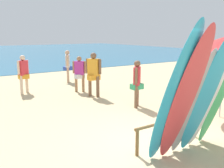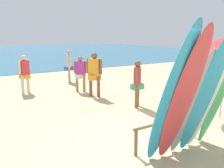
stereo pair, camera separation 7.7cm
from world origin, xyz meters
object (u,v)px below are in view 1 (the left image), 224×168
object	(u,v)px
beachgoer_near_rack	(79,72)
beachgoer_photographing	(94,72)
surfboard_rack	(169,126)
surfboard_teal_0	(173,98)
beachgoer_by_water	(68,64)
beachgoer_midbeach	(137,80)
beach_chair_red	(177,93)
surfboard_white_4	(210,96)
surfboard_grey_2	(192,105)
surfboard_teal_3	(205,97)
beachgoer_strolling	(23,72)
surfboard_red_1	(184,99)
surfboard_green_5	(223,89)

from	to	relation	value
beachgoer_near_rack	beachgoer_photographing	bearing A→B (deg)	132.74
surfboard_rack	surfboard_teal_0	xyz separation A→B (m)	(-0.72, -0.75, 0.90)
beachgoer_by_water	beachgoer_midbeach	bearing A→B (deg)	-154.75
beach_chair_red	surfboard_white_4	bearing A→B (deg)	-136.22
surfboard_teal_0	surfboard_grey_2	xyz separation A→B (m)	(0.62, 0.08, -0.24)
surfboard_teal_3	beachgoer_by_water	xyz separation A→B (m)	(1.09, 8.88, -0.31)
beachgoer_by_water	beachgoer_photographing	xyz separation A→B (m)	(-0.40, -3.35, 0.06)
surfboard_teal_3	beachgoer_strolling	world-z (taller)	surfboard_teal_3
surfboard_red_1	beachgoer_midbeach	size ratio (longest dim) A/B	1.77
surfboard_grey_2	beachgoer_near_rack	distance (m)	6.57
surfboard_teal_0	beachgoer_near_rack	distance (m)	6.77
beach_chair_red	surfboard_green_5	bearing A→B (deg)	-130.64
beachgoer_strolling	surfboard_teal_3	bearing A→B (deg)	-111.99
surfboard_teal_3	beachgoer_near_rack	distance (m)	6.63
surfboard_grey_2	surfboard_green_5	size ratio (longest dim) A/B	0.85
surfboard_green_5	beachgoer_midbeach	bearing A→B (deg)	75.20
surfboard_grey_2	beachgoer_strolling	bearing A→B (deg)	95.78
surfboard_grey_2	surfboard_white_4	distance (m)	0.51
surfboard_red_1	beachgoer_near_rack	distance (m)	6.78
surfboard_red_1	beachgoer_strolling	world-z (taller)	surfboard_red_1
beachgoer_midbeach	surfboard_white_4	bearing A→B (deg)	-150.06
surfboard_teal_0	beach_chair_red	distance (m)	4.43
surfboard_grey_2	beachgoer_near_rack	xyz separation A→B (m)	(0.86, 6.51, -0.24)
surfboard_green_5	beachgoer_near_rack	bearing A→B (deg)	84.54
surfboard_green_5	beachgoer_by_water	world-z (taller)	surfboard_green_5
surfboard_red_1	beachgoer_photographing	xyz separation A→B (m)	(1.34, 5.59, -0.31)
surfboard_red_1	surfboard_green_5	distance (m)	1.30
beachgoer_by_water	beach_chair_red	size ratio (longest dim) A/B	1.93
beachgoer_by_water	beachgoer_photographing	distance (m)	3.38
surfboard_teal_3	surfboard_white_4	bearing A→B (deg)	16.30
beachgoer_by_water	beachgoer_near_rack	bearing A→B (deg)	-167.80
surfboard_teal_3	surfboard_green_5	xyz separation A→B (m)	(0.64, 0.06, 0.06)
surfboard_green_5	beachgoer_photographing	bearing A→B (deg)	83.75
surfboard_teal_0	surfboard_green_5	world-z (taller)	surfboard_teal_0
surfboard_teal_0	surfboard_teal_3	distance (m)	0.88
beachgoer_near_rack	surfboard_red_1	bearing A→B (deg)	117.61
beachgoer_photographing	beachgoer_near_rack	bearing A→B (deg)	-28.32
surfboard_rack	surfboard_green_5	distance (m)	1.36
surfboard_grey_2	beach_chair_red	bearing A→B (deg)	43.25
surfboard_white_4	surfboard_green_5	world-z (taller)	surfboard_green_5
surfboard_red_1	surfboard_green_5	world-z (taller)	surfboard_green_5
surfboard_teal_0	surfboard_rack	bearing A→B (deg)	46.10
beachgoer_midbeach	beach_chair_red	world-z (taller)	beachgoer_midbeach
surfboard_teal_0	beachgoer_by_water	size ratio (longest dim) A/B	1.76
beachgoer_near_rack	beach_chair_red	xyz separation A→B (m)	(1.79, -3.74, -0.43)
surfboard_teal_0	surfboard_grey_2	bearing A→B (deg)	7.07
surfboard_white_4	surfboard_green_5	distance (m)	0.41
surfboard_red_1	beachgoer_photographing	distance (m)	5.75
beachgoer_by_water	surfboard_white_4	bearing A→B (deg)	-161.28
surfboard_white_4	beach_chair_red	distance (m)	3.60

